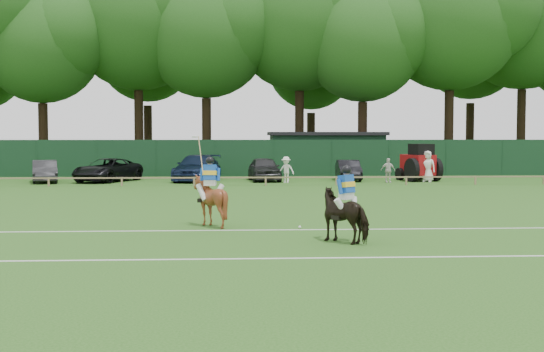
{
  "coord_description": "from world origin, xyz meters",
  "views": [
    {
      "loc": [
        -0.97,
        -22.64,
        2.88
      ],
      "look_at": [
        0.5,
        3.0,
        1.4
      ],
      "focal_mm": 48.0,
      "sensor_mm": 36.0,
      "label": 1
    }
  ],
  "objects": [
    {
      "name": "utility_shed",
      "position": [
        6.0,
        30.0,
        1.54
      ],
      "size": [
        8.4,
        4.4,
        3.04
      ],
      "color": "#14331E",
      "rests_on": "ground"
    },
    {
      "name": "polo_ball",
      "position": [
        1.14,
        -0.66,
        0.04
      ],
      "size": [
        0.09,
        0.09,
        0.09
      ],
      "primitive_type": "sphere",
      "color": "silver",
      "rests_on": "ground"
    },
    {
      "name": "spectator_mid",
      "position": [
        8.38,
        19.97,
        0.73
      ],
      "size": [
        0.86,
        0.37,
        1.47
      ],
      "primitive_type": "imported",
      "rotation": [
        0.0,
        0.0,
        0.01
      ],
      "color": "silver",
      "rests_on": "ground"
    },
    {
      "name": "spectator_right",
      "position": [
        10.9,
        20.44,
        0.94
      ],
      "size": [
        1.09,
        0.97,
        1.88
      ],
      "primitive_type": "imported",
      "rotation": [
        0.0,
        0.0,
        -0.52
      ],
      "color": "white",
      "rests_on": "ground"
    },
    {
      "name": "rider_dark",
      "position": [
        2.13,
        -3.49,
        1.4
      ],
      "size": [
        0.77,
        0.75,
        1.41
      ],
      "rotation": [
        0.0,
        0.0,
        3.91
      ],
      "color": "silver",
      "rests_on": "ground"
    },
    {
      "name": "perimeter_fence",
      "position": [
        0.0,
        27.0,
        1.25
      ],
      "size": [
        92.08,
        0.08,
        2.5
      ],
      "color": "#14351E",
      "rests_on": "ground"
    },
    {
      "name": "tractor",
      "position": [
        10.61,
        21.36,
        1.08
      ],
      "size": [
        2.49,
        3.11,
        2.29
      ],
      "rotation": [
        0.0,
        0.0,
        0.28
      ],
      "color": "maroon",
      "rests_on": "ground"
    },
    {
      "name": "horse_chestnut",
      "position": [
        -1.61,
        0.05,
        0.8
      ],
      "size": [
        1.5,
        1.64,
        1.61
      ],
      "primitive_type": "imported",
      "rotation": [
        0.0,
        0.0,
        2.99
      ],
      "color": "brown",
      "rests_on": "ground"
    },
    {
      "name": "pitch_rail",
      "position": [
        0.0,
        18.0,
        0.45
      ],
      "size": [
        62.1,
        0.1,
        0.5
      ],
      "color": "#997F5B",
      "rests_on": "ground"
    },
    {
      "name": "pitch_lines",
      "position": [
        0.0,
        -3.5,
        0.01
      ],
      "size": [
        60.0,
        5.1,
        0.01
      ],
      "color": "silver",
      "rests_on": "ground"
    },
    {
      "name": "horse_dark",
      "position": [
        2.12,
        -3.49,
        0.72
      ],
      "size": [
        1.75,
        1.78,
        1.45
      ],
      "primitive_type": "imported",
      "rotation": [
        0.0,
        0.0,
        3.91
      ],
      "color": "black",
      "rests_on": "ground"
    },
    {
      "name": "suv_black",
      "position": [
        -8.43,
        21.87,
        0.7
      ],
      "size": [
        4.18,
        5.57,
        1.41
      ],
      "primitive_type": "imported",
      "rotation": [
        0.0,
        0.0,
        -0.42
      ],
      "color": "black",
      "rests_on": "ground"
    },
    {
      "name": "spectator_left",
      "position": [
        2.33,
        20.25,
        0.78
      ],
      "size": [
        1.15,
        0.93,
        1.55
      ],
      "primitive_type": "imported",
      "rotation": [
        0.0,
        0.0,
        -0.41
      ],
      "color": "silver",
      "rests_on": "ground"
    },
    {
      "name": "hatch_grey",
      "position": [
        1.11,
        22.09,
        0.74
      ],
      "size": [
        2.07,
        4.46,
        1.48
      ],
      "primitive_type": "imported",
      "rotation": [
        0.0,
        0.0,
        0.08
      ],
      "color": "#292A2C",
      "rests_on": "ground"
    },
    {
      "name": "estate_black",
      "position": [
        6.35,
        22.07,
        0.64
      ],
      "size": [
        1.56,
        3.93,
        1.27
      ],
      "primitive_type": "imported",
      "rotation": [
        0.0,
        0.0,
        -0.05
      ],
      "color": "black",
      "rests_on": "ground"
    },
    {
      "name": "sedan_grey",
      "position": [
        -12.06,
        21.4,
        0.66
      ],
      "size": [
        2.38,
        4.24,
        1.32
      ],
      "primitive_type": "imported",
      "rotation": [
        0.0,
        0.0,
        0.26
      ],
      "color": "#28282A",
      "rests_on": "ground"
    },
    {
      "name": "tree_row",
      "position": [
        2.0,
        35.0,
        0.0
      ],
      "size": [
        96.0,
        12.0,
        21.0
      ],
      "primitive_type": null,
      "color": "#26561C",
      "rests_on": "ground"
    },
    {
      "name": "rider_chestnut",
      "position": [
        -1.61,
        0.04,
        1.54
      ],
      "size": [
        0.93,
        0.65,
        2.05
      ],
      "rotation": [
        0.0,
        0.0,
        2.99
      ],
      "color": "silver",
      "rests_on": "ground"
    },
    {
      "name": "ground",
      "position": [
        0.0,
        0.0,
        0.0
      ],
      "size": [
        160.0,
        160.0,
        0.0
      ],
      "primitive_type": "plane",
      "color": "#1E4C14",
      "rests_on": "ground"
    },
    {
      "name": "sedan_navy",
      "position": [
        -3.02,
        22.22,
        0.8
      ],
      "size": [
        3.17,
        5.81,
        1.6
      ],
      "primitive_type": "imported",
      "rotation": [
        0.0,
        0.0,
        -0.18
      ],
      "color": "#111D38",
      "rests_on": "ground"
    }
  ]
}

